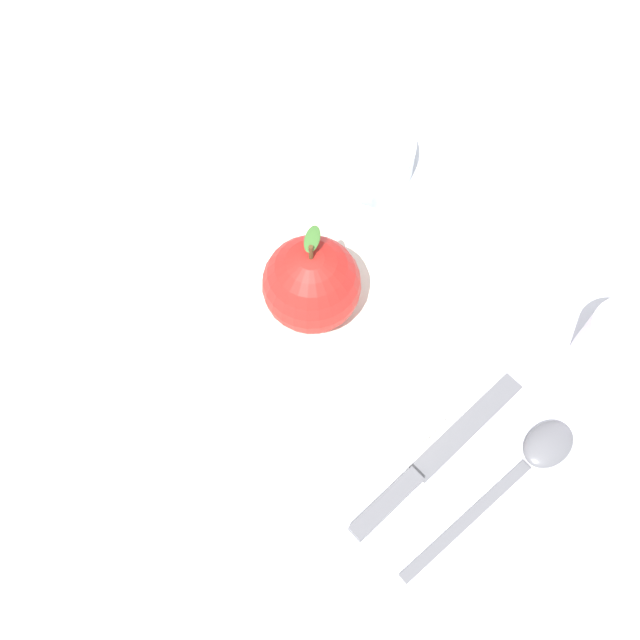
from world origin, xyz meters
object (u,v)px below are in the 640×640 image
apple (312,285)px  cup (621,347)px  side_bowl (349,150)px  knife (424,468)px  linen_napkin (179,207)px  spoon (529,462)px  dinner_plate (320,325)px

apple → cup: apple is taller
apple → side_bowl: 0.19m
knife → linen_napkin: knife is taller
linen_napkin → knife: bearing=-134.2°
cup → spoon: cup is taller
spoon → knife: bearing=98.5°
apple → knife: bearing=-141.4°
knife → spoon: size_ratio=1.04×
apple → side_bowl: apple is taller
knife → linen_napkin: 0.34m
dinner_plate → side_bowl: (0.19, -0.01, 0.01)m
dinner_plate → spoon: size_ratio=1.83×
spoon → apple: bearing=58.2°
dinner_plate → cup: (-0.01, -0.25, 0.02)m
side_bowl → cup: bearing=-130.0°
dinner_plate → knife: 0.15m
linen_napkin → spoon: bearing=-124.4°
dinner_plate → linen_napkin: bearing=51.2°
dinner_plate → linen_napkin: (0.12, 0.15, -0.01)m
apple → linen_napkin: 0.19m
apple → linen_napkin: (0.11, 0.14, -0.06)m
dinner_plate → cup: bearing=-92.2°
apple → spoon: apple is taller
side_bowl → knife: size_ratio=0.82×
side_bowl → linen_napkin: bearing=113.5°
dinner_plate → linen_napkin: dinner_plate is taller
spoon → linen_napkin: (0.23, 0.33, -0.00)m
side_bowl → cup: cup is taller
knife → apple: bearing=38.6°
knife → linen_napkin: size_ratio=0.98×
cup → knife: cup is taller
side_bowl → linen_napkin: (-0.07, 0.16, -0.02)m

